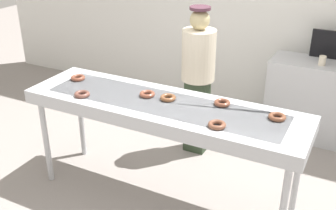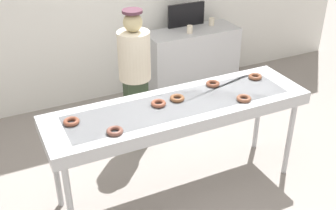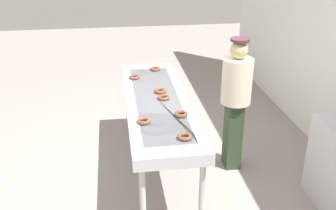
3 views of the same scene
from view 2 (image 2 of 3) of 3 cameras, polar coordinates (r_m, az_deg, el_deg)
ground_plane at (r=4.43m, az=1.40°, el=-11.15°), size 16.00×16.00×0.00m
fryer_conveyor at (r=3.89m, az=1.56°, el=-0.75°), size 2.50×0.70×1.00m
chocolate_donut_0 at (r=4.20m, az=6.12°, el=2.91°), size 0.19×0.19×0.04m
chocolate_donut_1 at (r=3.91m, az=1.26°, el=0.94°), size 0.15×0.15×0.04m
chocolate_donut_2 at (r=3.82m, az=-1.31°, el=0.22°), size 0.20×0.20×0.04m
chocolate_donut_3 at (r=3.96m, az=10.30°, el=0.88°), size 0.18×0.18×0.04m
chocolate_donut_4 at (r=3.45m, az=-7.27°, el=-3.54°), size 0.17×0.17×0.04m
chocolate_donut_5 at (r=3.64m, az=-13.03°, el=-2.21°), size 0.18×0.18×0.04m
chocolate_donut_6 at (r=4.41m, az=11.79°, el=3.81°), size 0.16×0.16×0.04m
worker_baker at (r=4.62m, az=-4.54°, el=4.48°), size 0.35×0.35×1.64m
prep_counter at (r=6.04m, az=3.26°, el=5.93°), size 1.31×0.50×0.94m
paper_cup_0 at (r=5.74m, az=2.99°, el=10.26°), size 0.08×0.08×0.11m
paper_cup_1 at (r=6.07m, az=5.97°, el=11.23°), size 0.08×0.08×0.11m
menu_display at (r=5.99m, az=2.50°, el=12.19°), size 0.55×0.04×0.32m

